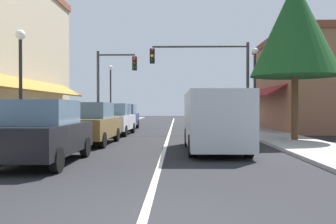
% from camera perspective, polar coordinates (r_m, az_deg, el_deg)
% --- Properties ---
extents(ground_plane, '(80.00, 80.00, 0.00)m').
position_cam_1_polar(ground_plane, '(22.67, 0.31, -3.18)').
color(ground_plane, black).
extents(sidewalk_left, '(2.60, 56.00, 0.12)m').
position_cam_1_polar(sidewalk_left, '(23.44, -13.27, -2.92)').
color(sidewalk_left, gray).
rests_on(sidewalk_left, ground).
extents(sidewalk_right, '(2.60, 56.00, 0.12)m').
position_cam_1_polar(sidewalk_right, '(23.21, 14.04, -2.96)').
color(sidewalk_right, '#A39E99').
rests_on(sidewalk_right, ground).
extents(lane_center_stripe, '(0.14, 52.00, 0.01)m').
position_cam_1_polar(lane_center_stripe, '(22.67, 0.31, -3.17)').
color(lane_center_stripe, silver).
rests_on(lane_center_stripe, ground).
extents(storefront_right_block, '(6.59, 10.20, 6.34)m').
position_cam_1_polar(storefront_right_block, '(26.24, 21.54, 4.24)').
color(storefront_right_block, '#8E5B42').
rests_on(storefront_right_block, ground).
extents(parked_car_nearest_left, '(1.81, 4.11, 1.77)m').
position_cam_1_polar(parked_car_nearest_left, '(10.36, -19.34, -3.11)').
color(parked_car_nearest_left, black).
rests_on(parked_car_nearest_left, ground).
extents(parked_car_second_left, '(1.86, 4.14, 1.77)m').
position_cam_1_polar(parked_car_second_left, '(15.22, -12.24, -1.84)').
color(parked_car_second_left, brown).
rests_on(parked_car_second_left, ground).
extents(parked_car_third_left, '(1.88, 4.15, 1.77)m').
position_cam_1_polar(parked_car_third_left, '(20.22, -8.53, -1.18)').
color(parked_car_third_left, silver).
rests_on(parked_car_third_left, ground).
extents(parked_car_far_left, '(1.83, 4.12, 1.77)m').
position_cam_1_polar(parked_car_far_left, '(24.87, -7.08, -0.80)').
color(parked_car_far_left, navy).
rests_on(parked_car_far_left, ground).
extents(van_in_lane, '(2.07, 5.21, 2.12)m').
position_cam_1_polar(van_in_lane, '(12.73, 7.49, -1.14)').
color(van_in_lane, '#B2B7BC').
rests_on(van_in_lane, ground).
extents(traffic_signal_mast_arm, '(6.10, 0.50, 5.55)m').
position_cam_1_polar(traffic_signal_mast_arm, '(22.01, 7.16, 6.77)').
color(traffic_signal_mast_arm, '#333333').
rests_on(traffic_signal_mast_arm, ground).
extents(traffic_signal_left_corner, '(2.70, 0.50, 5.29)m').
position_cam_1_polar(traffic_signal_left_corner, '(23.79, -9.15, 5.37)').
color(traffic_signal_left_corner, '#333333').
rests_on(traffic_signal_left_corner, ground).
extents(street_lamp_left_near, '(0.36, 0.36, 4.35)m').
position_cam_1_polar(street_lamp_left_near, '(13.80, -22.69, 6.52)').
color(street_lamp_left_near, black).
rests_on(street_lamp_left_near, ground).
extents(street_lamp_right_mid, '(0.36, 0.36, 5.06)m').
position_cam_1_polar(street_lamp_right_mid, '(21.47, 13.84, 5.61)').
color(street_lamp_right_mid, black).
rests_on(street_lamp_right_mid, ground).
extents(street_lamp_left_far, '(0.36, 0.36, 4.94)m').
position_cam_1_polar(street_lamp_left_far, '(28.91, -9.25, 4.24)').
color(street_lamp_left_far, black).
rests_on(street_lamp_left_far, ground).
extents(tree_right_near, '(3.93, 3.93, 7.26)m').
position_cam_1_polar(tree_right_near, '(17.14, 19.81, 12.58)').
color(tree_right_near, '#4C331E').
rests_on(tree_right_near, ground).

